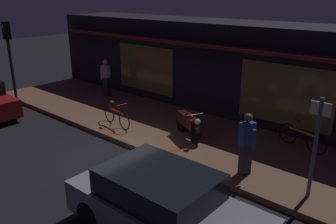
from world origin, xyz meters
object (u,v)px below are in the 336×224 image
object	(u,v)px
bicycle_extra	(302,138)
motorcycle	(188,123)
person_bystander	(246,143)
sign_post	(316,143)
bicycle_parked	(116,116)
parked_car_far	(163,206)
traffic_light_pole	(9,50)
person_photographer	(106,77)

from	to	relation	value
bicycle_extra	motorcycle	bearing A→B (deg)	-153.26
person_bystander	sign_post	xyz separation A→B (m)	(1.66, 0.03, 0.48)
motorcycle	bicycle_extra	world-z (taller)	motorcycle
bicycle_parked	bicycle_extra	xyz separation A→B (m)	(5.69, 2.44, 0.00)
person_bystander	parked_car_far	size ratio (longest dim) A/B	0.40
bicycle_extra	traffic_light_pole	distance (m)	11.47
bicycle_parked	person_photographer	distance (m)	4.05
person_bystander	sign_post	size ratio (longest dim) A/B	0.70
motorcycle	bicycle_extra	bearing A→B (deg)	26.74
person_bystander	parked_car_far	distance (m)	3.13
motorcycle	traffic_light_pole	distance (m)	8.05
person_photographer	traffic_light_pole	size ratio (longest dim) A/B	0.46
person_photographer	person_bystander	size ratio (longest dim) A/B	1.00
bicycle_extra	traffic_light_pole	world-z (taller)	traffic_light_pole
motorcycle	person_photographer	xyz separation A→B (m)	(-5.87, 1.40, 0.38)
sign_post	person_photographer	bearing A→B (deg)	167.21
bicycle_parked	parked_car_far	xyz separation A→B (m)	(5.10, -3.18, 0.20)
bicycle_parked	bicycle_extra	bearing A→B (deg)	23.18
bicycle_extra	sign_post	xyz separation A→B (m)	(1.14, -2.48, 1.00)
bicycle_extra	person_photographer	world-z (taller)	person_photographer
person_photographer	person_bystander	world-z (taller)	same
bicycle_extra	person_bystander	xyz separation A→B (m)	(-0.52, -2.51, 0.52)
person_photographer	motorcycle	bearing A→B (deg)	-13.45
person_bystander	parked_car_far	world-z (taller)	person_bystander
bicycle_extra	sign_post	distance (m)	2.91
sign_post	motorcycle	bearing A→B (deg)	168.13
parked_car_far	bicycle_extra	bearing A→B (deg)	84.00
bicycle_parked	sign_post	bearing A→B (deg)	-0.35
bicycle_parked	parked_car_far	world-z (taller)	parked_car_far
sign_post	traffic_light_pole	distance (m)	11.93
person_photographer	parked_car_far	distance (m)	10.03
bicycle_parked	bicycle_extra	size ratio (longest dim) A/B	1.01
bicycle_extra	bicycle_parked	bearing A→B (deg)	-156.82
motorcycle	parked_car_far	world-z (taller)	parked_car_far
traffic_light_pole	person_photographer	bearing A→B (deg)	64.13
bicycle_extra	sign_post	world-z (taller)	sign_post
person_bystander	traffic_light_pole	bearing A→B (deg)	-173.61
bicycle_extra	person_photographer	bearing A→B (deg)	-178.89
person_bystander	motorcycle	bearing A→B (deg)	160.36
person_bystander	parked_car_far	xyz separation A→B (m)	(-0.07, -3.11, -0.32)
bicycle_extra	sign_post	bearing A→B (deg)	-65.26
bicycle_parked	person_photographer	bearing A→B (deg)	145.70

